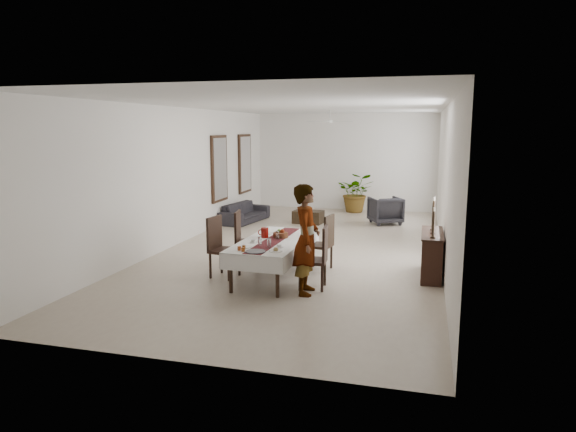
{
  "coord_description": "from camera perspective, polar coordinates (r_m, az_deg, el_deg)",
  "views": [
    {
      "loc": [
        2.6,
        -11.14,
        2.71
      ],
      "look_at": [
        0.09,
        -1.76,
        1.05
      ],
      "focal_mm": 32.0,
      "sensor_mm": 36.0,
      "label": 1
    }
  ],
  "objects": [
    {
      "name": "candlestick_far_shaft",
      "position": [
        9.93,
        15.82,
        0.0
      ],
      "size": [
        0.04,
        0.04,
        0.49
      ],
      "primitive_type": "cylinder",
      "color": "black",
      "rests_on": "candlestick_far_base"
    },
    {
      "name": "jam_jar_a",
      "position": [
        8.49,
        -5.01,
        -3.73
      ],
      "size": [
        0.06,
        0.06,
        0.07
      ],
      "primitive_type": "cylinder",
      "color": "#924215",
      "rests_on": "tablecloth_top"
    },
    {
      "name": "table_leg_fr",
      "position": [
        8.35,
        -1.18,
        -6.9
      ],
      "size": [
        0.07,
        0.07,
        0.65
      ],
      "primitive_type": "cylinder",
      "rotation": [
        0.0,
        0.0,
        -0.04
      ],
      "color": "black",
      "rests_on": "floor"
    },
    {
      "name": "fruit_green",
      "position": [
        9.56,
        -1.0,
        -1.67
      ],
      "size": [
        0.07,
        0.07,
        0.07
      ],
      "primitive_type": "sphere",
      "color": "#588327",
      "rests_on": "fruit_basket"
    },
    {
      "name": "chair_left_near_leg_fl",
      "position": [
        9.82,
        -7.39,
        -4.98
      ],
      "size": [
        0.05,
        0.05,
        0.47
      ],
      "primitive_type": "cylinder",
      "rotation": [
        0.0,
        0.0,
        -0.16
      ],
      "color": "black",
      "rests_on": "floor"
    },
    {
      "name": "candlestick_far_candle",
      "position": [
        9.89,
        15.9,
        1.6
      ],
      "size": [
        0.03,
        0.03,
        0.07
      ],
      "primitive_type": "cylinder",
      "color": "white",
      "rests_on": "candlestick_far_shaft"
    },
    {
      "name": "chair_right_near_back",
      "position": [
        8.69,
        4.14,
        -3.06
      ],
      "size": [
        0.07,
        0.46,
        0.59
      ],
      "primitive_type": "cube",
      "rotation": [
        0.0,
        0.0,
        1.64
      ],
      "color": "black",
      "rests_on": "chair_right_near_seat"
    },
    {
      "name": "candlestick_far_base",
      "position": [
        9.98,
        15.76,
        -1.46
      ],
      "size": [
        0.09,
        0.09,
        0.03
      ],
      "primitive_type": "cylinder",
      "color": "black",
      "rests_on": "sideboard_top"
    },
    {
      "name": "chair_left_near_leg_br",
      "position": [
        9.31,
        -6.61,
        -5.79
      ],
      "size": [
        0.05,
        0.05,
        0.47
      ],
      "primitive_type": "cylinder",
      "rotation": [
        0.0,
        0.0,
        -0.16
      ],
      "color": "black",
      "rests_on": "floor"
    },
    {
      "name": "saucer_left",
      "position": [
        9.14,
        -3.85,
        -2.94
      ],
      "size": [
        0.14,
        0.14,
        0.01
      ],
      "primitive_type": "cylinder",
      "color": "silver",
      "rests_on": "tablecloth_top"
    },
    {
      "name": "chair_left_near_seat",
      "position": [
        9.5,
        -7.05,
        -3.85
      ],
      "size": [
        0.54,
        0.54,
        0.05
      ],
      "primitive_type": "cube",
      "rotation": [
        0.0,
        0.0,
        -1.73
      ],
      "color": "black",
      "rests_on": "chair_left_near_leg_fl"
    },
    {
      "name": "mirror_glass_far",
      "position": [
        16.43,
        -4.71,
        5.81
      ],
      "size": [
        0.01,
        0.9,
        1.7
      ],
      "primitive_type": "cube",
      "color": "white",
      "rests_on": "mirror_frame_far"
    },
    {
      "name": "floor",
      "position": [
        11.75,
        1.8,
        -3.62
      ],
      "size": [
        6.0,
        12.0,
        0.0
      ],
      "primitive_type": "cube",
      "color": "#BDAD96",
      "rests_on": "ground"
    },
    {
      "name": "fan_blade_s",
      "position": [
        14.03,
        4.39,
        10.46
      ],
      "size": [
        0.1,
        0.55,
        0.01
      ],
      "primitive_type": "cube",
      "color": "silver",
      "rests_on": "fan_hub"
    },
    {
      "name": "table_runner",
      "position": [
        9.35,
        -1.54,
        -2.66
      ],
      "size": [
        0.41,
        2.33,
        0.0
      ],
      "primitive_type": "cube",
      "rotation": [
        0.0,
        0.0,
        -0.04
      ],
      "color": "maroon",
      "rests_on": "tablecloth_top"
    },
    {
      "name": "wall_back",
      "position": [
        17.37,
        6.39,
        6.0
      ],
      "size": [
        6.0,
        0.02,
        3.2
      ],
      "primitive_type": "cube",
      "color": "white",
      "rests_on": "floor"
    },
    {
      "name": "mirror_glass_near",
      "position": [
        14.48,
        -7.52,
        5.24
      ],
      "size": [
        0.01,
        0.9,
        1.7
      ],
      "primitive_type": "cube",
      "color": "silver",
      "rests_on": "mirror_frame_near"
    },
    {
      "name": "chair_left_far_seat",
      "position": [
        10.16,
        -4.41,
        -2.94
      ],
      "size": [
        0.54,
        0.54,
        0.05
      ],
      "primitive_type": "cube",
      "rotation": [
        0.0,
        0.0,
        -1.41
      ],
      "color": "black",
      "rests_on": "chair_left_far_leg_fl"
    },
    {
      "name": "jam_jar_c",
      "position": [
        8.64,
        -4.93,
        -3.49
      ],
      "size": [
        0.06,
        0.06,
        0.07
      ],
      "primitive_type": "cylinder",
      "color": "brown",
      "rests_on": "tablecloth_top"
    },
    {
      "name": "chair_right_far_leg_fr",
      "position": [
        10.1,
        4.83,
        -4.56
      ],
      "size": [
        0.05,
        0.05,
        0.45
      ],
      "primitive_type": "cylinder",
      "rotation": [
        0.0,
        0.0,
        -0.19
      ],
      "color": "black",
      "rests_on": "floor"
    },
    {
      "name": "pitcher_handle",
      "position": [
        9.56,
        -3.05,
        -1.83
      ],
      "size": [
        0.11,
        0.02,
        0.11
      ],
      "primitive_type": "torus",
      "rotation": [
        1.57,
        0.0,
        -0.04
      ],
      "color": "#9A140B",
      "rests_on": "red_pitcher"
    },
    {
      "name": "chair_right_near_seat",
      "position": [
        8.79,
        2.76,
        -5.0
      ],
      "size": [
        0.49,
        0.49,
        0.05
      ],
      "primitive_type": "cube",
      "rotation": [
        0.0,
        0.0,
        1.64
      ],
      "color": "black",
      "rests_on": "chair_right_near_leg_fl"
    },
    {
      "name": "plate_near_right",
      "position": [
        8.48,
        -1.37,
        -3.91
      ],
      "size": [
        0.22,
        0.22,
        0.01
      ],
      "primitive_type": "cylinder",
      "color": "white",
      "rests_on": "tablecloth_top"
    },
    {
      "name": "chair_right_far_leg_bl",
      "position": [
        9.9,
        2.02,
        -4.83
      ],
      "size": [
        0.05,
        0.05,
        0.45
      ],
      "primitive_type": "cylinder",
      "rotation": [
        0.0,
        0.0,
        -0.19
      ],
      "color": "black",
      "rests_on": "floor"
    },
    {
      "name": "wall_left",
      "position": [
        12.51,
        -11.69,
        4.42
      ],
      "size": [
        0.02,
        12.0,
        3.2
      ],
      "primitive_type": "cube",
      "color": "white",
      "rests_on": "floor"
    },
    {
      "name": "table_leg_bl",
      "position": [
        10.54,
        -1.81,
        -3.37
      ],
      "size": [
        0.07,
        0.07,
        0.65
      ],
      "primitive_type": "cylinder",
      "rotation": [
        0.0,
        0.0,
        -0.04
      ],
      "color": "black",
      "rests_on": "floor"
    },
    {
      "name": "ceiling",
      "position": [
        11.45,
        1.89,
        12.16
      ],
      "size": [
        6.0,
        12.0,
        0.02
      ],
      "primitive_type": "cube",
      "color": "white",
      "rests_on": "wall_back"
    },
    {
      "name": "saucer_right",
      "position": [
        8.75,
        -0.97,
        -3.5
      ],
      "size": [
        0.14,
        0.14,
        0.01
      ],
      "primitive_type": "cylinder",
      "color": "silver",
      "rests_on": "tablecloth_top"
    },
    {
      "name": "chair_left_near_leg_fr",
      "position": [
        9.51,
        -8.63,
        -5.5
      ],
      "size": [
        0.05,
        0.05,
        0.47
      ],
      "primitive_type": "cylinder",
      "rotation": [
        0.0,
        0.0,
        -0.16
      ],
      "color": "black",
      "rests_on": "floor"
    },
    {
      "name": "tablecloth_top",
      "position": [
        9.35,
        -1.54,
        -2.7
      ],
      "size": [
        1.18,
        2.43,
        0.01
      ],
      "primitive_type": "cube",
      "rotation": [
        0.0,
        0.0,
        -0.04
      ],
      "color": "white",
      "rests_on": "dining_table_top"
    },
    {
      "name": "serving_tray",
      "position": [
        8.45,
        -3.65,
        -3.96
      ],
      "size": [
        0.33,
        0.33,
        0.02
      ],
      "primitive_type": "cylinder",
      "color": "#3E3D42",
      "rests_on": "tablecloth_top"
    },
    {
      "name": "chair_right_far_back",
      "position": [
        9.8,
        4.6,
        -1.61
      ],
      "size": [
        0.13,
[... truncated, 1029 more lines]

